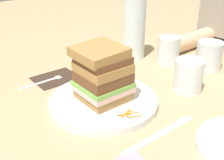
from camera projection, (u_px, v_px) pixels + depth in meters
The scene contains 24 objects.
ground_plane at pixel (101, 102), 0.67m from camera, with size 3.00×3.00×0.00m, color tan.
main_plate at pixel (102, 102), 0.66m from camera, with size 0.26×0.26×0.02m, color white.
sandwich at pixel (102, 75), 0.63m from camera, with size 0.11×0.12×0.13m.
carrot_shred_0 at pixel (86, 82), 0.73m from camera, with size 0.00×0.00×0.02m, color orange.
carrot_shred_1 at pixel (90, 85), 0.72m from camera, with size 0.00×0.00×0.02m, color orange.
carrot_shred_2 at pixel (89, 83), 0.73m from camera, with size 0.00×0.00×0.02m, color orange.
carrot_shred_3 at pixel (88, 82), 0.73m from camera, with size 0.00×0.00×0.02m, color orange.
carrot_shred_4 at pixel (87, 87), 0.71m from camera, with size 0.00×0.00×0.03m, color orange.
carrot_shred_5 at pixel (90, 87), 0.71m from camera, with size 0.00×0.00×0.02m, color orange.
carrot_shred_6 at pixel (74, 87), 0.71m from camera, with size 0.00×0.00×0.03m, color orange.
carrot_shred_7 at pixel (128, 113), 0.60m from camera, with size 0.00×0.00×0.02m, color orange.
carrot_shred_8 at pixel (123, 115), 0.59m from camera, with size 0.00×0.00×0.03m, color orange.
carrot_shred_9 at pixel (130, 114), 0.59m from camera, with size 0.00×0.00×0.02m, color orange.
carrot_shred_10 at pixel (133, 112), 0.60m from camera, with size 0.00×0.00×0.03m, color orange.
carrot_shred_11 at pixel (126, 114), 0.59m from camera, with size 0.00×0.00×0.03m, color orange.
carrot_shred_12 at pixel (136, 116), 0.59m from camera, with size 0.00×0.00×0.03m, color orange.
carrot_shred_13 at pixel (129, 112), 0.60m from camera, with size 0.00×0.00×0.03m, color orange.
napkin_dark at pixel (56, 78), 0.79m from camera, with size 0.10×0.12×0.00m, color #38281E.
fork at pixel (49, 79), 0.78m from camera, with size 0.02×0.17×0.00m.
knife at pixel (157, 135), 0.55m from camera, with size 0.02×0.20×0.00m.
juice_glass at pixel (188, 77), 0.71m from camera, with size 0.07×0.07×0.09m.
water_bottle at pixel (134, 23), 0.90m from camera, with size 0.07×0.07×0.27m.
empty_tumbler_0 at pixel (169, 50), 0.88m from camera, with size 0.07×0.07×0.09m, color silver.
empty_tumbler_2 at pixel (209, 56), 0.84m from camera, with size 0.08×0.08×0.09m, color silver.
Camera 1 is at (0.46, -0.35, 0.34)m, focal length 44.24 mm.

